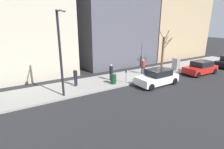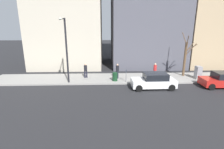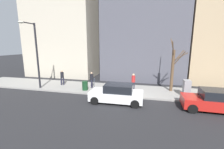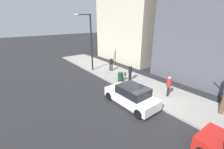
{
  "view_description": "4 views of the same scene",
  "coord_description": "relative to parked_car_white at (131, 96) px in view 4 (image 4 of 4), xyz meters",
  "views": [
    {
      "loc": [
        -12.55,
        12.63,
        5.78
      ],
      "look_at": [
        0.78,
        4.5,
        1.12
      ],
      "focal_mm": 28.0,
      "sensor_mm": 36.0,
      "label": 1
    },
    {
      "loc": [
        -17.2,
        5.3,
        5.9
      ],
      "look_at": [
        0.68,
        4.6,
        0.91
      ],
      "focal_mm": 28.0,
      "sensor_mm": 36.0,
      "label": 2
    },
    {
      "loc": [
        -12.44,
        -1.65,
        4.57
      ],
      "look_at": [
        1.35,
        1.62,
        1.76
      ],
      "focal_mm": 24.0,
      "sensor_mm": 36.0,
      "label": 3
    },
    {
      "loc": [
        -8.34,
        -6.32,
        6.04
      ],
      "look_at": [
        -0.06,
        4.44,
        1.04
      ],
      "focal_mm": 24.0,
      "sensor_mm": 36.0,
      "label": 4
    }
  ],
  "objects": [
    {
      "name": "ground_plane",
      "position": [
        1.19,
        -0.6,
        -0.74
      ],
      "size": [
        120.0,
        120.0,
        0.0
      ],
      "primitive_type": "plane",
      "color": "#232326"
    },
    {
      "name": "streetlamp",
      "position": [
        1.48,
        8.58,
        3.28
      ],
      "size": [
        1.97,
        0.32,
        6.5
      ],
      "color": "black",
      "rests_on": "sidewalk"
    },
    {
      "name": "pedestrian_far_corner",
      "position": [
        3.37,
        6.95,
        0.35
      ],
      "size": [
        0.36,
        0.36,
        1.66
      ],
      "rotation": [
        0.0,
        0.0,
        5.31
      ],
      "color": "#1E1E2D",
      "rests_on": "sidewalk"
    },
    {
      "name": "parking_meter",
      "position": [
        1.64,
        2.51,
        0.24
      ],
      "size": [
        0.14,
        0.1,
        1.35
      ],
      "color": "slate",
      "rests_on": "sidewalk"
    },
    {
      "name": "pedestrian_near_meter",
      "position": [
        3.19,
        -0.99,
        0.35
      ],
      "size": [
        0.37,
        0.36,
        1.66
      ],
      "rotation": [
        0.0,
        0.0,
        0.53
      ],
      "color": "#1E1E2D",
      "rests_on": "sidewalk"
    },
    {
      "name": "sidewalk",
      "position": [
        3.19,
        -0.6,
        -0.66
      ],
      "size": [
        4.0,
        36.0,
        0.15
      ],
      "primitive_type": "cube",
      "color": "gray",
      "rests_on": "ground"
    },
    {
      "name": "pedestrian_midblock",
      "position": [
        3.07,
        3.33,
        0.35
      ],
      "size": [
        0.39,
        0.36,
        1.66
      ],
      "rotation": [
        0.0,
        0.0,
        0.22
      ],
      "color": "#1E1E2D",
      "rests_on": "sidewalk"
    },
    {
      "name": "trash_bin",
      "position": [
        2.09,
        3.67,
        -0.14
      ],
      "size": [
        0.56,
        0.56,
        0.9
      ],
      "primitive_type": "cylinder",
      "color": "#14381E",
      "rests_on": "sidewalk"
    },
    {
      "name": "parked_car_white",
      "position": [
        0.0,
        0.0,
        0.0
      ],
      "size": [
        1.97,
        4.23,
        1.52
      ],
      "rotation": [
        0.0,
        0.0,
        0.01
      ],
      "color": "white",
      "rests_on": "ground"
    }
  ]
}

